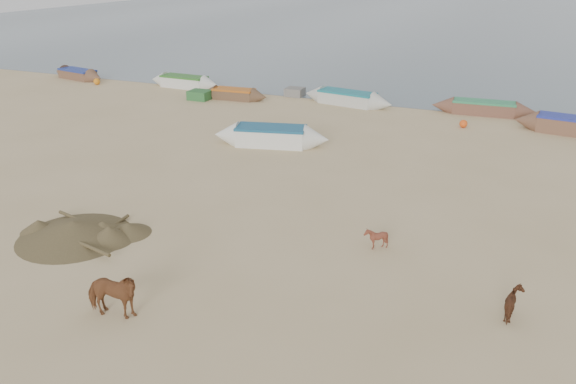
% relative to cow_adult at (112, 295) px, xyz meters
% --- Properties ---
extents(ground, '(140.00, 140.00, 0.00)m').
position_rel_cow_adult_xyz_m(ground, '(1.78, 3.51, -0.67)').
color(ground, tan).
rests_on(ground, ground).
extents(sea, '(160.00, 160.00, 0.00)m').
position_rel_cow_adult_xyz_m(sea, '(1.78, 85.51, -0.67)').
color(sea, slate).
rests_on(sea, ground).
extents(cow_adult, '(1.70, 1.00, 1.35)m').
position_rel_cow_adult_xyz_m(cow_adult, '(0.00, 0.00, 0.00)').
color(cow_adult, brown).
rests_on(cow_adult, ground).
extents(calf_front, '(0.72, 0.65, 0.75)m').
position_rel_cow_adult_xyz_m(calf_front, '(5.35, 6.42, -0.30)').
color(calf_front, brown).
rests_on(calf_front, ground).
extents(calf_right, '(0.96, 1.03, 0.83)m').
position_rel_cow_adult_xyz_m(calf_right, '(9.68, 4.07, -0.26)').
color(calf_right, brown).
rests_on(calf_right, ground).
extents(near_canoe, '(6.07, 2.79, 0.98)m').
position_rel_cow_adult_xyz_m(near_canoe, '(-2.37, 15.10, -0.19)').
color(near_canoe, white).
rests_on(near_canoe, ground).
extents(debris_pile, '(4.71, 4.71, 0.57)m').
position_rel_cow_adult_xyz_m(debris_pile, '(-4.28, 3.23, -0.39)').
color(debris_pile, brown).
rests_on(debris_pile, ground).
extents(waterline_canoes, '(57.25, 4.28, 0.94)m').
position_rel_cow_adult_xyz_m(waterline_canoes, '(2.78, 24.44, -0.25)').
color(waterline_canoes, brown).
rests_on(waterline_canoes, ground).
extents(beach_clutter, '(44.67, 4.59, 0.64)m').
position_rel_cow_adult_xyz_m(beach_clutter, '(5.22, 23.64, -0.38)').
color(beach_clutter, '#2C622F').
rests_on(beach_clutter, ground).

